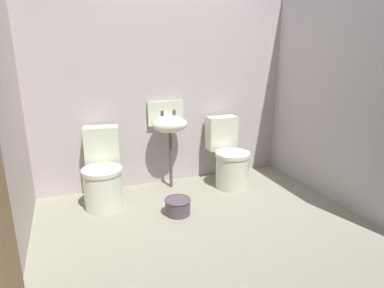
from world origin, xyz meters
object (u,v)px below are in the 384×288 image
(toilet_left, at_px, (103,175))
(sink, at_px, (169,124))
(toilet_right, at_px, (229,158))
(bucket, at_px, (178,206))

(toilet_left, relative_size, sink, 0.79)
(toilet_left, height_order, sink, sink)
(toilet_right, xyz_separation_m, sink, (-0.67, 0.19, 0.43))
(sink, bearing_deg, toilet_left, -166.48)
(toilet_left, xyz_separation_m, sink, (0.78, 0.19, 0.43))
(toilet_left, height_order, bucket, toilet_left)
(bucket, bearing_deg, toilet_right, 31.50)
(bucket, bearing_deg, sink, 78.68)
(toilet_left, bearing_deg, bucket, 151.57)
(toilet_left, xyz_separation_m, bucket, (0.64, -0.49, -0.24))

